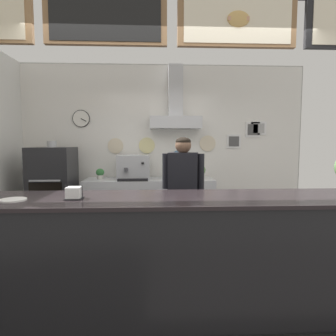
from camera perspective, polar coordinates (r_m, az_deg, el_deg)
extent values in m
plane|color=#3F3A38|center=(3.19, 0.43, -23.39)|extent=(5.94, 5.94, 0.00)
cube|color=#9E9E99|center=(5.10, -0.99, 4.15)|extent=(4.95, 0.12, 2.86)
cube|color=white|center=(5.04, -0.97, 4.14)|extent=(4.91, 0.01, 2.82)
cylinder|color=black|center=(5.19, -16.99, 9.44)|extent=(0.30, 0.02, 0.30)
cylinder|color=white|center=(5.18, -17.03, 9.45)|extent=(0.27, 0.01, 0.27)
cube|color=black|center=(5.16, -16.55, 9.21)|extent=(0.10, 0.01, 0.06)
cylinder|color=beige|center=(5.06, -10.46, 4.39)|extent=(0.27, 0.02, 0.27)
cylinder|color=beige|center=(5.02, -4.26, 4.52)|extent=(0.28, 0.02, 0.28)
cylinder|color=teal|center=(5.04, 2.22, 2.02)|extent=(0.28, 0.02, 0.28)
cylinder|color=beige|center=(5.10, 7.93, 4.89)|extent=(0.28, 0.02, 0.28)
cube|color=white|center=(5.32, 16.60, 7.37)|extent=(0.26, 0.02, 0.27)
cube|color=#494949|center=(5.31, 16.63, 7.38)|extent=(0.18, 0.01, 0.19)
cube|color=white|center=(5.35, 17.68, 7.59)|extent=(0.28, 0.02, 0.24)
cube|color=#A0A0A0|center=(5.34, 17.72, 7.59)|extent=(0.20, 0.01, 0.17)
cube|color=white|center=(5.21, 13.04, 5.22)|extent=(0.25, 0.02, 0.24)
cube|color=#4A4A4A|center=(5.20, 13.07, 5.22)|extent=(0.18, 0.01, 0.18)
cube|color=silver|center=(4.90, 1.51, 9.09)|extent=(0.87, 0.33, 0.20)
cube|color=silver|center=(5.00, 1.49, 15.10)|extent=(0.24, 0.24, 0.86)
cube|color=olive|center=(2.74, -12.33, 27.06)|extent=(1.03, 0.05, 0.42)
cube|color=black|center=(2.72, -12.44, 27.28)|extent=(0.92, 0.01, 0.37)
cube|color=olive|center=(2.81, 13.65, 26.52)|extent=(1.03, 0.05, 0.42)
cube|color=#F2E5C6|center=(2.78, 13.84, 26.72)|extent=(0.92, 0.01, 0.37)
ellipsoid|color=#DBAD60|center=(2.78, 13.92, 27.01)|extent=(0.19, 0.04, 0.13)
cube|color=tan|center=(2.77, 13.97, 27.07)|extent=(0.18, 0.01, 0.03)
cube|color=black|center=(2.52, 1.09, -18.26)|extent=(4.30, 0.70, 1.05)
cube|color=black|center=(2.36, 1.11, -6.18)|extent=(4.39, 0.73, 0.03)
cube|color=silver|center=(4.82, -3.69, -7.61)|extent=(2.12, 0.58, 0.92)
cube|color=#9FA1A5|center=(4.89, -3.67, -10.96)|extent=(2.02, 0.54, 0.02)
cube|color=#232326|center=(4.86, -21.92, -4.68)|extent=(0.63, 0.64, 1.44)
cube|color=black|center=(4.54, -23.34, -3.94)|extent=(0.47, 0.02, 0.20)
cube|color=#B7BABF|center=(4.50, -23.48, -2.34)|extent=(0.44, 0.02, 0.02)
cylinder|color=#B7BABF|center=(4.80, -22.24, 4.45)|extent=(0.14, 0.14, 0.10)
cube|color=#232328|center=(3.68, 2.98, -11.97)|extent=(0.30, 0.25, 0.88)
cube|color=black|center=(3.54, 3.04, -1.09)|extent=(0.39, 0.28, 0.52)
cylinder|color=black|center=(3.52, 6.61, -0.72)|extent=(0.08, 0.08, 0.44)
cylinder|color=black|center=(3.56, -0.49, -0.63)|extent=(0.08, 0.08, 0.44)
sphere|color=brown|center=(3.51, 3.06, 4.57)|extent=(0.20, 0.20, 0.20)
ellipsoid|color=black|center=(3.51, 3.07, 5.30)|extent=(0.19, 0.19, 0.11)
cube|color=#B7BABF|center=(4.71, -6.88, 0.19)|extent=(0.53, 0.37, 0.40)
cylinder|color=#4C4C51|center=(4.51, -8.41, -0.31)|extent=(0.06, 0.06, 0.06)
cube|color=black|center=(4.51, -7.06, -2.35)|extent=(0.47, 0.10, 0.04)
sphere|color=black|center=(4.49, -5.07, 1.00)|extent=(0.04, 0.04, 0.04)
cylinder|color=beige|center=(4.82, -13.42, -1.80)|extent=(0.10, 0.10, 0.07)
ellipsoid|color=#387A3D|center=(4.81, -13.44, -0.84)|extent=(0.13, 0.13, 0.12)
cylinder|color=#9E563D|center=(4.71, -0.17, -1.71)|extent=(0.11, 0.11, 0.09)
ellipsoid|color=#2D6638|center=(4.70, -0.17, -0.50)|extent=(0.16, 0.16, 0.15)
cylinder|color=#9E563D|center=(4.79, 6.43, -1.65)|extent=(0.12, 0.12, 0.08)
ellipsoid|color=#5B844C|center=(4.78, 6.45, -0.41)|extent=(0.18, 0.18, 0.16)
cube|color=#262628|center=(2.40, -18.28, -5.76)|extent=(0.13, 0.13, 0.01)
cylinder|color=#262628|center=(2.41, -19.79, -4.56)|extent=(0.01, 0.01, 0.11)
cylinder|color=#262628|center=(2.37, -16.81, -4.62)|extent=(0.01, 0.01, 0.11)
cube|color=white|center=(2.39, -18.31, -4.72)|extent=(0.11, 0.11, 0.09)
cylinder|color=white|center=(2.52, -28.65, -5.62)|extent=(0.20, 0.20, 0.01)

